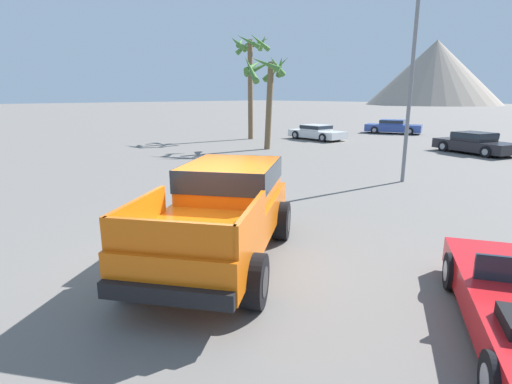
{
  "coord_description": "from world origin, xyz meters",
  "views": [
    {
      "loc": [
        6.1,
        -4.71,
        3.24
      ],
      "look_at": [
        0.3,
        0.9,
        1.26
      ],
      "focal_mm": 28.0,
      "sensor_mm": 36.0,
      "label": 1
    }
  ],
  "objects": [
    {
      "name": "ground_plane",
      "position": [
        0.0,
        0.0,
        0.0
      ],
      "size": [
        320.0,
        320.0,
        0.0
      ],
      "primitive_type": "plane",
      "color": "slate"
    },
    {
      "name": "orange_pickup_truck",
      "position": [
        0.1,
        0.18,
        1.05
      ],
      "size": [
        4.58,
        5.42,
        1.83
      ],
      "rotation": [
        0.0,
        0.0,
        0.61
      ],
      "color": "orange",
      "rests_on": "ground_plane"
    },
    {
      "name": "parked_car_white",
      "position": [
        -12.01,
        19.0,
        0.56
      ],
      "size": [
        4.34,
        2.15,
        1.08
      ],
      "rotation": [
        0.0,
        0.0,
        4.65
      ],
      "color": "white",
      "rests_on": "ground_plane"
    },
    {
      "name": "parked_car_blue",
      "position": [
        -10.47,
        27.54,
        0.59
      ],
      "size": [
        4.84,
        3.18,
        1.15
      ],
      "rotation": [
        0.0,
        0.0,
        5.06
      ],
      "color": "#334C9E",
      "rests_on": "ground_plane"
    },
    {
      "name": "parked_car_dark",
      "position": [
        -1.48,
        19.73,
        0.6
      ],
      "size": [
        4.65,
        3.12,
        1.18
      ],
      "rotation": [
        0.0,
        0.0,
        4.39
      ],
      "color": "#232328",
      "rests_on": "ground_plane"
    },
    {
      "name": "street_lamp_post",
      "position": [
        -0.73,
        9.67,
        5.36
      ],
      "size": [
        0.9,
        0.24,
        9.11
      ],
      "color": "slate",
      "rests_on": "ground_plane"
    },
    {
      "name": "palm_tree_short",
      "position": [
        -11.03,
        12.67,
        4.17
      ],
      "size": [
        2.8,
        2.9,
        5.55
      ],
      "color": "brown",
      "rests_on": "ground_plane"
    },
    {
      "name": "palm_tree_leaning",
      "position": [
        -15.77,
        15.83,
        5.64
      ],
      "size": [
        2.79,
        3.09,
        7.41
      ],
      "color": "brown",
      "rests_on": "ground_plane"
    }
  ]
}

